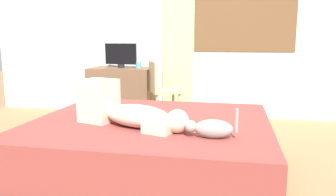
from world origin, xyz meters
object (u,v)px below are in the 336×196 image
(person_lying, at_px, (127,111))
(cup, at_px, (138,65))
(desk, at_px, (122,93))
(tv_monitor, at_px, (121,55))
(chair_by_desk, at_px, (160,88))
(cat, at_px, (211,128))
(bed, at_px, (152,148))

(person_lying, bearing_deg, cup, 104.13)
(desk, height_order, cup, cup)
(tv_monitor, relative_size, chair_by_desk, 0.56)
(cat, xyz_separation_m, tv_monitor, (-1.47, 2.40, 0.36))
(person_lying, height_order, desk, person_lying)
(bed, distance_m, cup, 2.15)
(bed, relative_size, cup, 20.54)
(desk, xyz_separation_m, tv_monitor, (-0.01, 0.00, 0.55))
(person_lying, bearing_deg, cat, -17.86)
(tv_monitor, bearing_deg, person_lying, -69.61)
(bed, xyz_separation_m, tv_monitor, (-0.95, 1.97, 0.68))
(bed, relative_size, person_lying, 2.12)
(bed, height_order, desk, desk)
(person_lying, bearing_deg, desk, 110.20)
(bed, xyz_separation_m, chair_by_desk, (-0.30, 1.69, 0.27))
(cup, bearing_deg, desk, 178.21)
(person_lying, xyz_separation_m, desk, (-0.81, 2.19, -0.23))
(bed, xyz_separation_m, cat, (0.52, -0.43, 0.32))
(person_lying, relative_size, cup, 9.68)
(tv_monitor, distance_m, chair_by_desk, 0.82)
(bed, height_order, cup, cup)
(bed, height_order, person_lying, person_lying)
(cat, xyz_separation_m, desk, (-1.46, 2.40, -0.19))
(desk, xyz_separation_m, cup, (0.26, -0.01, 0.42))
(desk, xyz_separation_m, chair_by_desk, (0.64, -0.28, 0.14))
(bed, xyz_separation_m, desk, (-0.94, 1.97, 0.13))
(desk, relative_size, chair_by_desk, 1.05)
(cat, bearing_deg, tv_monitor, 121.53)
(person_lying, height_order, chair_by_desk, chair_by_desk)
(person_lying, distance_m, tv_monitor, 2.36)
(cat, height_order, cup, cup)
(tv_monitor, relative_size, cup, 5.00)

